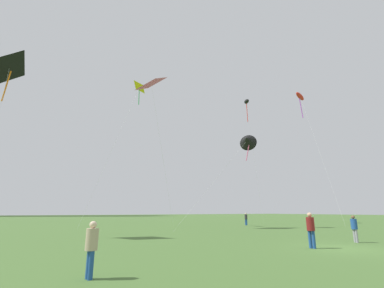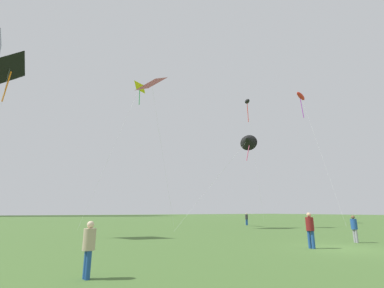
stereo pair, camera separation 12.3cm
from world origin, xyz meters
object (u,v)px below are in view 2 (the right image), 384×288
at_px(person_standing_0, 89,245).
at_px(person_standing_1, 247,218).
at_px(kite_flying_0, 248,140).
at_px(kite_flying_3, 247,102).
at_px(person_standing_5, 310,227).
at_px(kite_flying_2, 152,84).
at_px(kite_flying_1, 301,97).
at_px(kite_flying_4, 140,89).
at_px(person_standing_2, 354,227).
at_px(kite_flying_5, 9,69).

distance_m(person_standing_0, person_standing_1, 31.84).
relative_size(kite_flying_0, kite_flying_3, 0.54).
xyz_separation_m(person_standing_1, person_standing_5, (-12.91, -19.82, 0.09)).
relative_size(person_standing_5, kite_flying_2, 0.10).
height_order(person_standing_1, kite_flying_1, kite_flying_1).
bearing_deg(kite_flying_4, kite_flying_3, 1.16).
relative_size(person_standing_2, kite_flying_5, 0.12).
xyz_separation_m(person_standing_2, kite_flying_1, (19.56, 17.42, 19.54)).
bearing_deg(kite_flying_0, kite_flying_3, 46.89).
relative_size(person_standing_5, kite_flying_4, 0.10).
height_order(kite_flying_1, kite_flying_5, kite_flying_1).
bearing_deg(kite_flying_3, kite_flying_1, -42.89).
bearing_deg(kite_flying_1, kite_flying_2, 176.90).
distance_m(kite_flying_1, kite_flying_2, 26.19).
relative_size(kite_flying_1, kite_flying_3, 1.01).
bearing_deg(kite_flying_5, person_standing_2, -34.81).
relative_size(person_standing_1, kite_flying_0, 0.14).
distance_m(person_standing_1, kite_flying_1, 22.63).
bearing_deg(person_standing_2, person_standing_5, 110.68).
bearing_deg(person_standing_5, kite_flying_3, -55.93).
xyz_separation_m(kite_flying_1, kite_flying_5, (-39.68, -3.42, -7.70)).
bearing_deg(kite_flying_5, kite_flying_0, 0.43).
bearing_deg(kite_flying_3, kite_flying_5, -164.18).
bearing_deg(kite_flying_0, person_standing_0, -142.33).
bearing_deg(kite_flying_1, kite_flying_0, -167.89).
bearing_deg(person_standing_1, kite_flying_2, 70.77).
relative_size(person_standing_0, kite_flying_3, 0.07).
relative_size(person_standing_5, kite_flying_0, 0.16).
height_order(person_standing_5, kite_flying_4, kite_flying_4).
height_order(person_standing_0, kite_flying_1, kite_flying_1).
distance_m(kite_flying_1, kite_flying_4, 26.72).
bearing_deg(kite_flying_4, kite_flying_5, -146.58).
xyz_separation_m(kite_flying_0, kite_flying_4, (-10.92, 8.83, 7.77)).
relative_size(person_standing_1, kite_flying_1, 0.08).
bearing_deg(kite_flying_4, kite_flying_1, -12.13).
bearing_deg(kite_flying_0, kite_flying_5, -179.57).
bearing_deg(kite_flying_4, kite_flying_2, -88.70).
bearing_deg(kite_flying_0, person_standing_1, 53.95).
bearing_deg(kite_flying_2, person_standing_0, -114.87).
xyz_separation_m(person_standing_0, person_standing_2, (15.75, 1.43, 0.01)).
distance_m(kite_flying_0, kite_flying_2, 13.60).
height_order(person_standing_2, kite_flying_4, kite_flying_4).
height_order(kite_flying_0, kite_flying_2, kite_flying_2).
xyz_separation_m(person_standing_5, kite_flying_0, (9.08, 14.56, 9.18)).
xyz_separation_m(kite_flying_0, kite_flying_5, (-24.59, -0.19, 2.55)).
bearing_deg(person_standing_2, kite_flying_5, 71.18).
bearing_deg(kite_flying_3, kite_flying_0, -133.11).
bearing_deg(kite_flying_3, person_standing_1, -140.47).
distance_m(person_standing_1, kite_flying_2, 21.75).
distance_m(person_standing_0, person_standing_5, 11.18).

